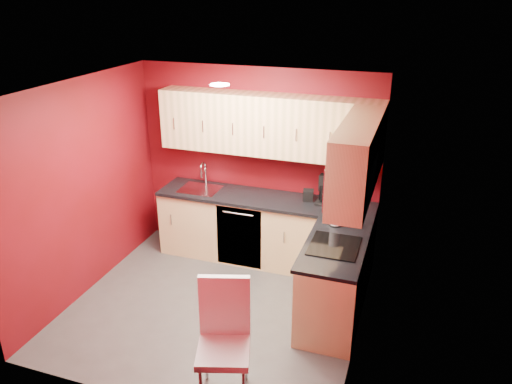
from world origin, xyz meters
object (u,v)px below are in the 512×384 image
Objects in this scene: dining_chair at (223,345)px; paper_towel at (336,213)px; sink at (200,186)px; napkin_holder at (308,195)px; coffee_maker at (326,190)px; microwave at (351,180)px.

paper_towel is at bearing 55.25° from dining_chair.
napkin_holder is at bearing 3.23° from sink.
paper_towel is at bearing -63.08° from coffee_maker.
napkin_holder is at bearing -179.70° from coffee_maker.
microwave reaches higher than dining_chair.
napkin_holder is 0.12× the size of dining_chair.
dining_chair is (1.30, -2.40, -0.39)m from sink.
coffee_maker is at bearing 111.80° from microwave.
microwave is 2.68× the size of paper_towel.
microwave is at bearing -63.63° from coffee_maker.
microwave reaches higher than paper_towel.
coffee_maker reaches higher than dining_chair.
microwave is 1.46× the size of sink.
paper_towel is (-0.20, 0.51, -0.61)m from microwave.
sink is 3.77× the size of napkin_holder.
sink is 1.51× the size of coffee_maker.
paper_towel is (0.23, -0.56, -0.03)m from coffee_maker.
microwave reaches higher than sink.
coffee_maker is at bearing -4.27° from napkin_holder.
paper_towel is at bearing -51.95° from napkin_holder.
coffee_maker is 2.49× the size of napkin_holder.
paper_towel reaches higher than dining_chair.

